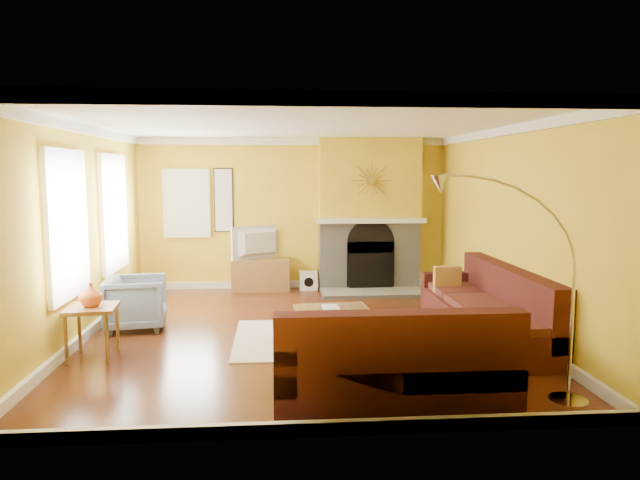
{
  "coord_description": "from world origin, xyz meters",
  "views": [
    {
      "loc": [
        -0.31,
        -7.3,
        2.1
      ],
      "look_at": [
        0.28,
        0.4,
        1.18
      ],
      "focal_mm": 32.0,
      "sensor_mm": 36.0,
      "label": 1
    }
  ],
  "objects": [
    {
      "name": "rug",
      "position": [
        0.35,
        -0.3,
        0.01
      ],
      "size": [
        2.4,
        1.8,
        0.02
      ],
      "primitive_type": "cube",
      "color": "beige",
      "rests_on": "floor"
    },
    {
      "name": "sectional_sofa",
      "position": [
        1.2,
        -0.85,
        0.45
      ],
      "size": [
        3.1,
        3.7,
        0.9
      ],
      "primitive_type": null,
      "color": "#471916",
      "rests_on": "floor"
    },
    {
      "name": "side_table",
      "position": [
        -2.4,
        -0.85,
        0.3
      ],
      "size": [
        0.59,
        0.59,
        0.6
      ],
      "primitive_type": null,
      "rotation": [
        0.0,
        0.0,
        0.09
      ],
      "color": "olive",
      "rests_on": "floor"
    },
    {
      "name": "fireplace",
      "position": [
        1.35,
        2.8,
        1.35
      ],
      "size": [
        1.8,
        0.4,
        2.7
      ],
      "primitive_type": null,
      "color": "gray",
      "rests_on": "floor"
    },
    {
      "name": "coffee_table",
      "position": [
        0.4,
        -0.35,
        0.19
      ],
      "size": [
        1.02,
        1.02,
        0.37
      ],
      "primitive_type": null,
      "rotation": [
        0.0,
        0.0,
        0.09
      ],
      "color": "white",
      "rests_on": "floor"
    },
    {
      "name": "wall_back",
      "position": [
        0.0,
        3.01,
        1.35
      ],
      "size": [
        5.5,
        0.02,
        2.7
      ],
      "primitive_type": "cube",
      "color": "gold",
      "rests_on": "ground"
    },
    {
      "name": "subwoofer",
      "position": [
        0.25,
        2.78,
        0.16
      ],
      "size": [
        0.32,
        0.32,
        0.32
      ],
      "primitive_type": "cube",
      "color": "white",
      "rests_on": "floor"
    },
    {
      "name": "window_back",
      "position": [
        -1.9,
        2.96,
        1.55
      ],
      "size": [
        0.82,
        0.06,
        1.22
      ],
      "primitive_type": "cube",
      "color": "white",
      "rests_on": "wall_back"
    },
    {
      "name": "wall_art",
      "position": [
        -1.25,
        2.97,
        1.6
      ],
      "size": [
        0.34,
        0.04,
        1.14
      ],
      "primitive_type": "cube",
      "color": "white",
      "rests_on": "wall_back"
    },
    {
      "name": "arc_lamp",
      "position": [
        1.74,
        -2.55,
        1.03
      ],
      "size": [
        1.32,
        0.36,
        2.06
      ],
      "primitive_type": null,
      "color": "silver",
      "rests_on": "floor"
    },
    {
      "name": "vase",
      "position": [
        -2.4,
        -0.85,
        0.73
      ],
      "size": [
        0.34,
        0.34,
        0.27
      ],
      "primitive_type": "imported",
      "rotation": [
        0.0,
        0.0,
        -0.38
      ],
      "color": "#D8591E",
      "rests_on": "side_table"
    },
    {
      "name": "wall_front",
      "position": [
        0.0,
        -3.01,
        1.35
      ],
      "size": [
        5.5,
        0.02,
        2.7
      ],
      "primitive_type": "cube",
      "color": "gold",
      "rests_on": "ground"
    },
    {
      "name": "book",
      "position": [
        0.26,
        -0.26,
        0.39
      ],
      "size": [
        0.22,
        0.29,
        0.03
      ],
      "primitive_type": "imported",
      "rotation": [
        0.0,
        0.0,
        0.04
      ],
      "color": "white",
      "rests_on": "coffee_table"
    },
    {
      "name": "window_left_far",
      "position": [
        -2.72,
        -0.6,
        1.5
      ],
      "size": [
        0.06,
        1.22,
        1.72
      ],
      "primitive_type": "cube",
      "color": "white",
      "rests_on": "wall_left"
    },
    {
      "name": "mantel",
      "position": [
        1.35,
        2.56,
        1.25
      ],
      "size": [
        1.92,
        0.22,
        0.08
      ],
      "primitive_type": "cube",
      "color": "white",
      "rests_on": "fireplace"
    },
    {
      "name": "floor",
      "position": [
        0.0,
        0.0,
        -0.01
      ],
      "size": [
        5.5,
        6.0,
        0.02
      ],
      "primitive_type": "cube",
      "color": "#602B14",
      "rests_on": "ground"
    },
    {
      "name": "armchair",
      "position": [
        -2.2,
        0.35,
        0.36
      ],
      "size": [
        0.88,
        0.86,
        0.71
      ],
      "primitive_type": "imported",
      "rotation": [
        0.0,
        0.0,
        1.7
      ],
      "color": "slate",
      "rests_on": "floor"
    },
    {
      "name": "media_console",
      "position": [
        -0.6,
        2.75,
        0.28
      ],
      "size": [
        1.02,
        0.46,
        0.56
      ],
      "primitive_type": "cube",
      "color": "olive",
      "rests_on": "floor"
    },
    {
      "name": "wall_left",
      "position": [
        -2.76,
        0.0,
        1.35
      ],
      "size": [
        0.02,
        6.0,
        2.7
      ],
      "primitive_type": "cube",
      "color": "gold",
      "rests_on": "ground"
    },
    {
      "name": "crown_molding",
      "position": [
        0.0,
        0.0,
        2.64
      ],
      "size": [
        5.5,
        6.0,
        0.12
      ],
      "primitive_type": null,
      "color": "white",
      "rests_on": "ceiling"
    },
    {
      "name": "hearth",
      "position": [
        1.35,
        2.25,
        0.03
      ],
      "size": [
        1.8,
        0.7,
        0.06
      ],
      "primitive_type": "cube",
      "color": "gray",
      "rests_on": "floor"
    },
    {
      "name": "baseboard",
      "position": [
        0.0,
        0.0,
        0.06
      ],
      "size": [
        5.5,
        6.0,
        0.12
      ],
      "primitive_type": null,
      "color": "white",
      "rests_on": "floor"
    },
    {
      "name": "tv",
      "position": [
        -0.6,
        2.75,
        0.86
      ],
      "size": [
        0.95,
        0.63,
        0.59
      ],
      "primitive_type": "imported",
      "rotation": [
        0.0,
        0.0,
        3.67
      ],
      "color": "black",
      "rests_on": "media_console"
    },
    {
      "name": "wall_right",
      "position": [
        2.76,
        0.0,
        1.35
      ],
      "size": [
        0.02,
        6.0,
        2.7
      ],
      "primitive_type": "cube",
      "color": "gold",
      "rests_on": "ground"
    },
    {
      "name": "window_left_near",
      "position": [
        -2.72,
        1.3,
        1.5
      ],
      "size": [
        0.06,
        1.22,
        1.72
      ],
      "primitive_type": "cube",
      "color": "white",
      "rests_on": "wall_left"
    },
    {
      "name": "ceiling",
      "position": [
        0.0,
        0.0,
        2.71
      ],
      "size": [
        5.5,
        6.0,
        0.02
      ],
      "primitive_type": "cube",
      "color": "white",
      "rests_on": "ground"
    },
    {
      "name": "sunburst",
      "position": [
        1.35,
        2.57,
        1.95
      ],
      "size": [
        0.7,
        0.04,
        0.7
      ],
      "primitive_type": null,
      "color": "olive",
      "rests_on": "fireplace"
    }
  ]
}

